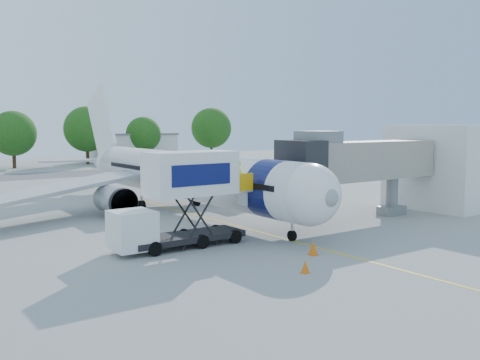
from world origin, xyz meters
TOP-DOWN VIEW (x-y plane):
  - ground at (0.00, 0.00)m, footprint 160.00×160.00m
  - guidance_line at (0.00, 0.00)m, footprint 0.15×70.00m
  - taxiway_strip at (0.00, 42.00)m, footprint 120.00×10.00m
  - aircraft at (0.00, 4.12)m, footprint 34.17×37.73m
  - jet_bridge at (7.99, -7.00)m, footprint 13.90×3.20m
  - terminal_stub at (18.50, -7.00)m, footprint 5.00×8.00m
  - catering_hiloader at (-6.27, -7.00)m, footprint 8.50×2.44m
  - ground_tug at (-3.40, -15.53)m, footprint 3.65×2.72m
  - safety_cone_a at (-1.40, -12.83)m, footprint 0.49×0.49m
  - safety_cone_b at (-4.15, -15.19)m, footprint 0.40×0.40m
  - outbuilding_right at (22.00, 62.00)m, footprint 16.40×7.40m
  - tree_d at (-0.74, 56.81)m, footprint 7.19×7.19m
  - tree_e at (11.91, 58.51)m, footprint 7.98×7.98m
  - tree_f at (23.14, 59.43)m, footprint 6.63×6.63m
  - tree_g at (37.31, 57.67)m, footprint 8.10×8.10m

SIDE VIEW (x-z plane):
  - ground at x=0.00m, z-range 0.00..0.00m
  - taxiway_strip at x=0.00m, z-range 0.00..0.01m
  - guidance_line at x=0.00m, z-range 0.00..0.01m
  - safety_cone_b at x=-4.15m, z-range -0.01..0.62m
  - safety_cone_a at x=-1.40m, z-range -0.02..0.76m
  - ground_tug at x=-3.40m, z-range 0.03..1.34m
  - outbuilding_right at x=22.00m, z-range 0.01..5.31m
  - catering_hiloader at x=-6.27m, z-range 0.01..5.51m
  - aircraft at x=0.00m, z-range -2.73..8.62m
  - terminal_stub at x=18.50m, z-range 0.00..7.00m
  - jet_bridge at x=7.99m, z-range 1.04..7.64m
  - tree_f at x=23.14m, z-range 0.90..9.35m
  - tree_d at x=-0.74m, z-range 0.98..10.15m
  - tree_e at x=11.91m, z-range 1.09..11.26m
  - tree_g at x=37.31m, z-range 1.10..11.43m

